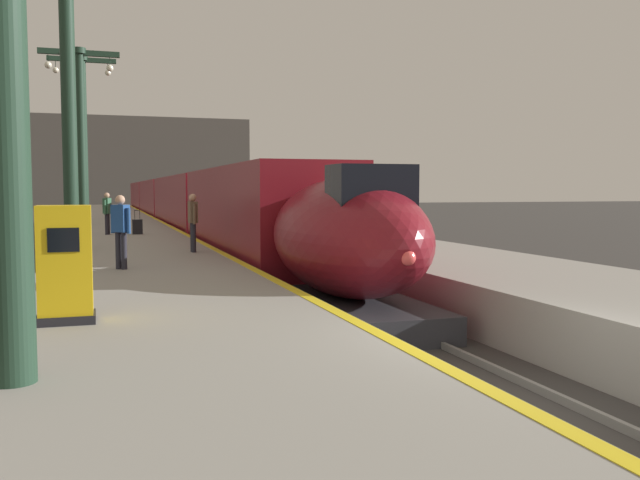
% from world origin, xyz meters
% --- Properties ---
extents(ground_plane, '(260.00, 260.00, 0.00)m').
position_xyz_m(ground_plane, '(0.00, 0.00, 0.00)').
color(ground_plane, '#33302D').
extents(platform_left, '(4.80, 110.00, 1.05)m').
position_xyz_m(platform_left, '(-4.05, 24.75, 0.53)').
color(platform_left, gray).
rests_on(platform_left, ground).
extents(platform_right, '(4.80, 110.00, 1.05)m').
position_xyz_m(platform_right, '(4.05, 24.75, 0.53)').
color(platform_right, gray).
rests_on(platform_right, ground).
extents(platform_left_safety_stripe, '(0.20, 107.80, 0.01)m').
position_xyz_m(platform_left_safety_stripe, '(-1.77, 24.75, 1.05)').
color(platform_left_safety_stripe, yellow).
rests_on(platform_left_safety_stripe, platform_left).
extents(rail_main_left, '(0.08, 110.00, 0.12)m').
position_xyz_m(rail_main_left, '(-0.75, 27.50, 0.06)').
color(rail_main_left, slate).
rests_on(rail_main_left, ground).
extents(rail_main_right, '(0.08, 110.00, 0.12)m').
position_xyz_m(rail_main_right, '(0.75, 27.50, 0.06)').
color(rail_main_right, slate).
rests_on(rail_main_right, ground).
extents(highspeed_train_main, '(2.92, 75.07, 3.60)m').
position_xyz_m(highspeed_train_main, '(0.00, 40.16, 1.97)').
color(highspeed_train_main, maroon).
rests_on(highspeed_train_main, ground).
extents(station_column_mid, '(4.00, 0.68, 8.76)m').
position_xyz_m(station_column_mid, '(-5.90, 14.94, 6.35)').
color(station_column_mid, '#1E3828').
rests_on(station_column_mid, platform_left).
extents(station_column_far, '(4.00, 0.68, 9.08)m').
position_xyz_m(station_column_far, '(-5.90, 30.54, 6.52)').
color(station_column_far, '#1E3828').
rests_on(station_column_far, platform_left).
extents(station_column_distant, '(4.00, 0.68, 9.93)m').
position_xyz_m(station_column_distant, '(-5.90, 37.34, 6.97)').
color(station_column_distant, '#1E3828').
rests_on(station_column_distant, platform_left).
extents(passenger_near_edge, '(0.35, 0.53, 1.69)m').
position_xyz_m(passenger_near_edge, '(-4.79, 21.54, 2.04)').
color(passenger_near_edge, '#23232D').
rests_on(passenger_near_edge, platform_left).
extents(passenger_mid_platform, '(0.43, 0.43, 1.69)m').
position_xyz_m(passenger_mid_platform, '(-4.64, 8.83, 2.04)').
color(passenger_mid_platform, '#23232D').
rests_on(passenger_mid_platform, platform_left).
extents(passenger_far_waiting, '(0.25, 0.57, 1.69)m').
position_xyz_m(passenger_far_waiting, '(-2.52, 12.65, 2.04)').
color(passenger_far_waiting, '#23232D').
rests_on(passenger_far_waiting, platform_left).
extents(rolling_suitcase, '(0.40, 0.22, 0.98)m').
position_xyz_m(rolling_suitcase, '(-3.63, 21.45, 1.35)').
color(rolling_suitcase, black).
rests_on(rolling_suitcase, platform_left).
extents(ticket_machine_yellow, '(0.76, 0.62, 1.60)m').
position_xyz_m(ticket_machine_yellow, '(-5.55, 2.55, 1.79)').
color(ticket_machine_yellow, yellow).
rests_on(ticket_machine_yellow, platform_left).
extents(terminus_back_wall, '(36.00, 2.00, 14.00)m').
position_xyz_m(terminus_back_wall, '(0.00, 102.00, 7.00)').
color(terminus_back_wall, '#4C4742').
rests_on(terminus_back_wall, ground).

